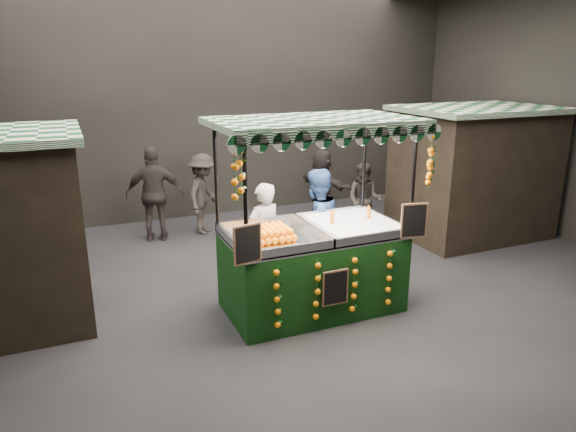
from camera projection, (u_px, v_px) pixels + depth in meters
name	position (u px, v px, depth m)	size (l,w,h in m)	color
ground	(307.00, 298.00, 7.89)	(12.00, 12.00, 0.00)	black
market_hall	(309.00, 66.00, 6.92)	(12.10, 10.10, 5.05)	black
neighbour_stall_right	(473.00, 172.00, 10.49)	(3.00, 2.20, 2.60)	black
juice_stall	(314.00, 254.00, 7.33)	(2.82, 1.66, 2.73)	black
vendor_grey	(264.00, 237.00, 7.99)	(0.71, 0.57, 1.71)	gray
vendor_blue	(316.00, 226.00, 8.32)	(1.07, 0.94, 1.84)	navy
shopper_0	(36.00, 219.00, 9.05)	(0.60, 0.40, 1.63)	#292521
shopper_1	(364.00, 200.00, 10.51)	(0.92, 0.91, 1.50)	#292321
shopper_2	(155.00, 194.00, 10.19)	(1.19, 0.71, 1.89)	#2E2626
shopper_3	(203.00, 194.00, 10.66)	(1.12, 1.23, 1.66)	#292321
shopper_4	(48.00, 230.00, 8.63)	(0.86, 0.71, 1.51)	#2E2825
shopper_5	(322.00, 186.00, 11.42)	(0.88, 1.58, 1.63)	#292222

